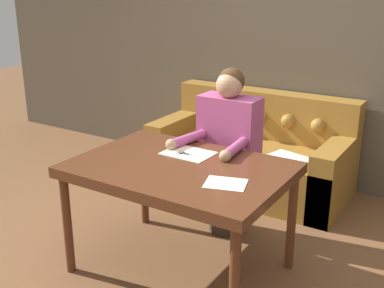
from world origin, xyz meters
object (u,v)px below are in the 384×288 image
object	(u,v)px
dining_table	(180,175)
person	(228,152)
couch	(252,156)
scissors	(186,154)

from	to	relation	value
dining_table	person	xyz separation A→B (m)	(0.01, 0.65, -0.04)
couch	person	distance (m)	0.97
scissors	couch	bearing A→B (deg)	95.53
person	scissors	xyz separation A→B (m)	(-0.07, -0.47, 0.11)
couch	scissors	distance (m)	1.43
person	dining_table	bearing A→B (deg)	-90.53
person	scissors	world-z (taller)	person
dining_table	scissors	xyz separation A→B (m)	(-0.07, 0.18, 0.08)
dining_table	couch	xyz separation A→B (m)	(-0.20, 1.53, -0.38)
person	scissors	distance (m)	0.48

